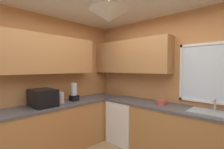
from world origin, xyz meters
name	(u,v)px	position (x,y,z in m)	size (l,w,h in m)	color
room_shell	(113,56)	(-0.35, 0.45, 1.73)	(3.67, 3.49, 2.63)	#C6844C
counter_run_left	(50,130)	(-1.47, 0.00, 0.45)	(0.65, 3.10, 0.90)	#AD7542
counter_run_back	(174,133)	(0.21, 1.38, 0.45)	(2.76, 0.65, 0.90)	#AD7542
dishwasher	(126,121)	(-0.81, 1.35, 0.43)	(0.60, 0.60, 0.85)	white
microwave	(43,98)	(-1.47, -0.12, 1.04)	(0.48, 0.36, 0.29)	black
kettle	(61,98)	(-1.45, 0.21, 1.00)	(0.11, 0.11, 0.21)	#B7B7BC
sink_assembly	(213,112)	(0.77, 1.38, 0.91)	(0.62, 0.40, 0.19)	#9EA0A5
bowl	(162,102)	(-0.02, 1.38, 0.94)	(0.18, 0.18, 0.09)	#B74C42
blender_appliance	(74,93)	(-1.47, 0.51, 1.06)	(0.15, 0.15, 0.36)	black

